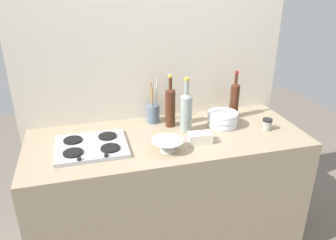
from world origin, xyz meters
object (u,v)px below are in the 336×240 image
at_px(wine_bottle_mid_left, 234,99).
at_px(butter_dish, 200,138).
at_px(stovetop_hob, 91,146).
at_px(utensil_crock, 153,112).
at_px(wine_bottle_mid_right, 186,111).
at_px(condiment_jar_front, 267,124).
at_px(mixing_bowl, 168,145).
at_px(wine_bottle_leftmost, 170,106).
at_px(plate_stack, 222,119).

relative_size(wine_bottle_mid_left, butter_dish, 2.38).
bearing_deg(wine_bottle_mid_left, stovetop_hob, -168.25).
height_order(wine_bottle_mid_left, utensil_crock, wine_bottle_mid_left).
relative_size(wine_bottle_mid_right, condiment_jar_front, 4.86).
xyz_separation_m(wine_bottle_mid_left, butter_dish, (-0.38, -0.31, -0.11)).
bearing_deg(wine_bottle_mid_left, butter_dish, -140.06).
bearing_deg(butter_dish, wine_bottle_mid_right, 100.97).
height_order(stovetop_hob, mixing_bowl, mixing_bowl).
bearing_deg(butter_dish, condiment_jar_front, 6.67).
bearing_deg(condiment_jar_front, wine_bottle_leftmost, 159.46).
xyz_separation_m(stovetop_hob, wine_bottle_mid_right, (0.63, 0.08, 0.13)).
distance_m(wine_bottle_leftmost, condiment_jar_front, 0.67).
xyz_separation_m(utensil_crock, condiment_jar_front, (0.72, -0.32, -0.03)).
bearing_deg(wine_bottle_mid_left, condiment_jar_front, -63.64).
distance_m(wine_bottle_leftmost, wine_bottle_mid_right, 0.13).
bearing_deg(condiment_jar_front, butter_dish, -173.33).
height_order(butter_dish, condiment_jar_front, condiment_jar_front).
height_order(plate_stack, wine_bottle_mid_right, wine_bottle_mid_right).
distance_m(plate_stack, wine_bottle_mid_right, 0.29).
relative_size(plate_stack, wine_bottle_leftmost, 0.58).
xyz_separation_m(stovetop_hob, butter_dish, (0.66, -0.10, 0.02)).
distance_m(stovetop_hob, wine_bottle_leftmost, 0.60).
height_order(wine_bottle_mid_right, butter_dish, wine_bottle_mid_right).
distance_m(stovetop_hob, utensil_crock, 0.53).
relative_size(butter_dish, utensil_crock, 0.46).
height_order(wine_bottle_leftmost, condiment_jar_front, wine_bottle_leftmost).
height_order(plate_stack, utensil_crock, utensil_crock).
bearing_deg(plate_stack, wine_bottle_leftmost, 164.39).
height_order(wine_bottle_mid_left, wine_bottle_mid_right, wine_bottle_mid_right).
bearing_deg(plate_stack, stovetop_hob, -174.07).
bearing_deg(condiment_jar_front, wine_bottle_mid_left, 116.36).
xyz_separation_m(stovetop_hob, mixing_bowl, (0.44, -0.15, 0.03)).
relative_size(plate_stack, utensil_crock, 0.67).
xyz_separation_m(mixing_bowl, condiment_jar_front, (0.73, 0.11, -0.00)).
bearing_deg(plate_stack, mixing_bowl, -152.05).
relative_size(wine_bottle_mid_left, mixing_bowl, 1.80).
bearing_deg(butter_dish, utensil_crock, 119.16).
height_order(wine_bottle_leftmost, butter_dish, wine_bottle_leftmost).
relative_size(butter_dish, condiment_jar_front, 1.92).
relative_size(wine_bottle_mid_left, condiment_jar_front, 4.56).
distance_m(stovetop_hob, condiment_jar_front, 1.16).
height_order(wine_bottle_mid_right, condiment_jar_front, wine_bottle_mid_right).
relative_size(mixing_bowl, butter_dish, 1.32).
xyz_separation_m(mixing_bowl, butter_dish, (0.22, 0.05, -0.01)).
relative_size(plate_stack, butter_dish, 1.45).
bearing_deg(wine_bottle_leftmost, stovetop_hob, -160.90).
height_order(stovetop_hob, wine_bottle_mid_left, wine_bottle_mid_left).
xyz_separation_m(plate_stack, wine_bottle_mid_right, (-0.27, -0.01, 0.09)).
relative_size(stovetop_hob, butter_dish, 2.90).
bearing_deg(utensil_crock, butter_dish, -60.84).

